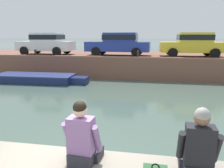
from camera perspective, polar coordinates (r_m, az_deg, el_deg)
ground_plane at (r=8.81m, az=0.80°, el=-5.43°), size 400.00×400.00×0.00m
far_quay_wall at (r=16.58m, az=5.26°, el=5.45°), size 60.00×6.00×1.37m
far_wall_coping at (r=13.64m, az=4.32°, el=7.00°), size 60.00×0.24×0.08m
boat_moored_west_navy at (r=13.64m, az=-18.66°, el=1.40°), size 5.58×1.71×0.47m
car_leftmost_white at (r=16.73m, az=-16.71°, el=10.31°), size 3.94×2.02×1.54m
car_left_inner_blue at (r=15.14m, az=1.83°, el=10.64°), size 4.38×2.06×1.54m
car_centre_yellow at (r=15.23m, az=20.30°, el=9.89°), size 4.02×1.96×1.54m
mooring_bollard_west at (r=15.66m, az=-19.37°, el=7.78°), size 0.15×0.15×0.45m
mooring_bollard_mid at (r=13.71m, az=6.78°, el=7.81°), size 0.15×0.15×0.45m
person_seated_right at (r=3.25m, az=-7.74°, el=-14.17°), size 0.55×0.55×0.96m
person_seated_middle at (r=3.17m, az=21.61°, el=-15.68°), size 0.55×0.54×0.96m
bottle_drink at (r=3.38m, az=-4.94°, el=-18.33°), size 0.06×0.06×0.20m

